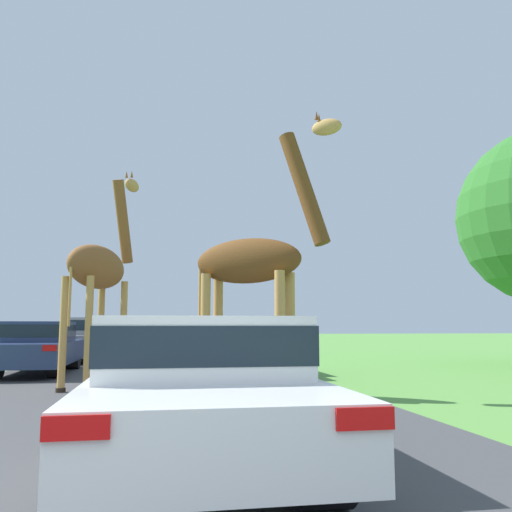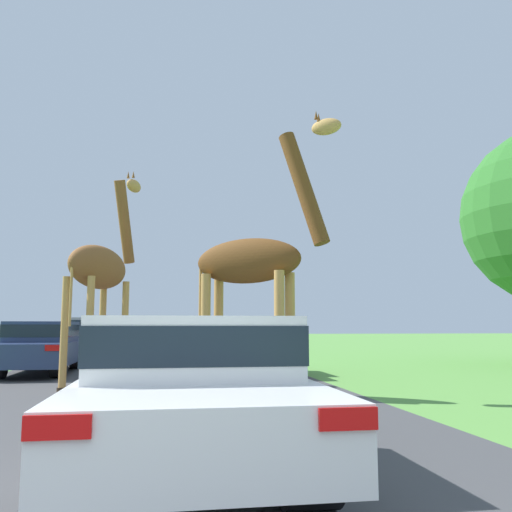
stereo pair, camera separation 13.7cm
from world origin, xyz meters
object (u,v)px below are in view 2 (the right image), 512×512
(car_verge_right, at_px, (251,346))
(car_rear_follower, at_px, (103,336))
(giraffe_companion, at_px, (102,270))
(car_queue_right, at_px, (42,345))
(car_lead_maroon, at_px, (191,385))
(giraffe_near_road, at_px, (256,265))
(car_queue_left, at_px, (215,337))
(car_far_ahead, at_px, (96,339))

(car_verge_right, distance_m, car_rear_follower, 14.41)
(giraffe_companion, bearing_deg, car_queue_right, 140.39)
(giraffe_companion, relative_size, car_lead_maroon, 1.17)
(car_lead_maroon, distance_m, car_verge_right, 9.62)
(giraffe_companion, xyz_separation_m, car_rear_follower, (-1.70, 16.24, -1.68))
(giraffe_near_road, relative_size, car_rear_follower, 1.07)
(car_queue_left, relative_size, car_rear_follower, 0.84)
(car_far_ahead, xyz_separation_m, car_verge_right, (4.69, -5.69, -0.09))
(giraffe_near_road, height_order, car_far_ahead, giraffe_near_road)
(car_rear_follower, bearing_deg, car_queue_left, -22.53)
(car_lead_maroon, height_order, car_verge_right, car_verge_right)
(car_lead_maroon, bearing_deg, giraffe_companion, 103.55)
(car_queue_left, bearing_deg, giraffe_near_road, -92.39)
(car_far_ahead, distance_m, car_rear_follower, 7.73)
(car_queue_left, bearing_deg, car_far_ahead, -130.70)
(giraffe_near_road, xyz_separation_m, car_queue_right, (-4.87, 5.46, -1.65))
(giraffe_near_road, distance_m, car_verge_right, 4.90)
(giraffe_companion, height_order, car_lead_maroon, giraffe_companion)
(car_queue_right, bearing_deg, car_verge_right, -9.20)
(car_rear_follower, bearing_deg, giraffe_near_road, -75.42)
(car_far_ahead, bearing_deg, car_verge_right, -50.51)
(car_verge_right, bearing_deg, car_queue_left, 89.81)
(car_lead_maroon, relative_size, car_queue_left, 1.04)
(car_far_ahead, relative_size, car_verge_right, 0.99)
(giraffe_near_road, height_order, car_lead_maroon, giraffe_near_road)
(car_queue_left, xyz_separation_m, car_far_ahead, (-4.73, -5.50, 0.10))
(giraffe_companion, xyz_separation_m, car_far_ahead, (-1.09, 8.53, -1.62))
(car_rear_follower, bearing_deg, giraffe_companion, -84.04)
(car_queue_right, height_order, car_far_ahead, car_far_ahead)
(car_queue_right, height_order, car_queue_left, car_queue_right)
(car_rear_follower, bearing_deg, car_far_ahead, -85.51)
(giraffe_near_road, relative_size, car_far_ahead, 1.26)
(giraffe_near_road, height_order, car_verge_right, giraffe_near_road)
(giraffe_near_road, distance_m, car_queue_right, 7.50)
(car_queue_right, bearing_deg, car_far_ahead, 80.53)
(car_lead_maroon, height_order, car_queue_right, car_queue_right)
(giraffe_near_road, distance_m, car_far_ahead, 11.15)
(car_queue_left, distance_m, car_far_ahead, 7.25)
(car_queue_right, relative_size, car_verge_right, 1.14)
(car_queue_right, relative_size, car_far_ahead, 1.15)
(giraffe_companion, height_order, car_rear_follower, giraffe_companion)
(car_far_ahead, bearing_deg, car_queue_right, -99.47)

